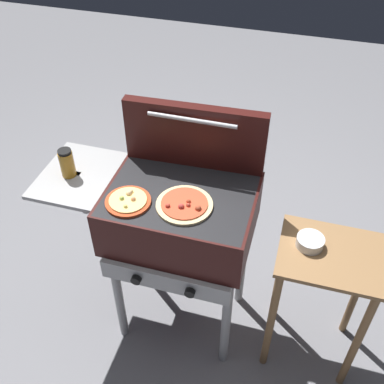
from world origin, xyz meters
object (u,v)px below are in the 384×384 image
at_px(grill, 178,217).
at_px(pizza_cheese, 128,201).
at_px(pizza_pepperoni, 185,205).
at_px(sauce_jar, 67,163).
at_px(topping_bowl_near, 310,242).
at_px(prep_table, 322,283).

distance_m(grill, pizza_cheese, 0.26).
distance_m(pizza_pepperoni, pizza_cheese, 0.23).
xyz_separation_m(grill, sauce_jar, (-0.50, -0.01, 0.21)).
xyz_separation_m(grill, topping_bowl_near, (0.58, 0.02, -0.01)).
relative_size(grill, pizza_pepperoni, 4.07).
distance_m(grill, pizza_pepperoni, 0.18).
relative_size(grill, pizza_cheese, 5.01).
bearing_deg(pizza_cheese, pizza_pepperoni, 10.54).
bearing_deg(pizza_pepperoni, pizza_cheese, -169.46).
bearing_deg(sauce_jar, pizza_pepperoni, -5.51).
relative_size(grill, prep_table, 1.32).
height_order(pizza_pepperoni, pizza_cheese, same).
bearing_deg(prep_table, sauce_jar, -179.09).
bearing_deg(topping_bowl_near, pizza_pepperoni, -170.31).
bearing_deg(topping_bowl_near, pizza_cheese, -170.05).
bearing_deg(pizza_cheese, grill, 31.73).
distance_m(grill, topping_bowl_near, 0.58).
xyz_separation_m(pizza_cheese, sauce_jar, (-0.32, 0.10, 0.06)).
bearing_deg(grill, sauce_jar, -178.36).
distance_m(pizza_cheese, topping_bowl_near, 0.79).
xyz_separation_m(sauce_jar, prep_table, (1.17, 0.02, -0.44)).
distance_m(pizza_pepperoni, sauce_jar, 0.55).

